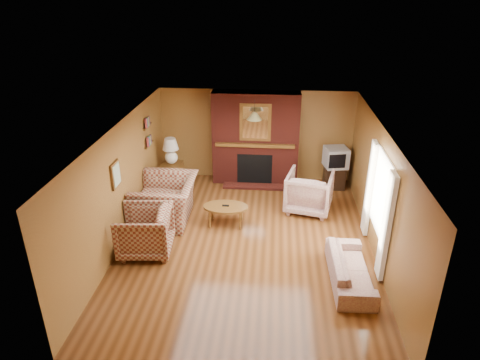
# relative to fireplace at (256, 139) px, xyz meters

# --- Properties ---
(floor) EXTENTS (6.50, 6.50, 0.00)m
(floor) POSITION_rel_fireplace_xyz_m (0.00, -2.98, -1.18)
(floor) COLOR #4D2910
(floor) RESTS_ON ground
(ceiling) EXTENTS (6.50, 6.50, 0.00)m
(ceiling) POSITION_rel_fireplace_xyz_m (0.00, -2.98, 1.22)
(ceiling) COLOR silver
(ceiling) RESTS_ON wall_back
(wall_back) EXTENTS (6.50, 0.00, 6.50)m
(wall_back) POSITION_rel_fireplace_xyz_m (0.00, 0.27, 0.02)
(wall_back) COLOR olive
(wall_back) RESTS_ON floor
(wall_front) EXTENTS (6.50, 0.00, 6.50)m
(wall_front) POSITION_rel_fireplace_xyz_m (0.00, -6.23, 0.02)
(wall_front) COLOR olive
(wall_front) RESTS_ON floor
(wall_left) EXTENTS (0.00, 6.50, 6.50)m
(wall_left) POSITION_rel_fireplace_xyz_m (-2.50, -2.98, 0.02)
(wall_left) COLOR olive
(wall_left) RESTS_ON floor
(wall_right) EXTENTS (0.00, 6.50, 6.50)m
(wall_right) POSITION_rel_fireplace_xyz_m (2.50, -2.98, 0.02)
(wall_right) COLOR olive
(wall_right) RESTS_ON floor
(fireplace) EXTENTS (2.20, 0.82, 2.40)m
(fireplace) POSITION_rel_fireplace_xyz_m (0.00, 0.00, 0.00)
(fireplace) COLOR #591A13
(fireplace) RESTS_ON floor
(window_right) EXTENTS (0.10, 1.85, 2.00)m
(window_right) POSITION_rel_fireplace_xyz_m (2.45, -3.18, -0.06)
(window_right) COLOR beige
(window_right) RESTS_ON wall_right
(bookshelf) EXTENTS (0.09, 0.55, 0.71)m
(bookshelf) POSITION_rel_fireplace_xyz_m (-2.44, -1.08, 0.48)
(bookshelf) COLOR brown
(bookshelf) RESTS_ON wall_left
(botanical_print) EXTENTS (0.05, 0.40, 0.50)m
(botanical_print) POSITION_rel_fireplace_xyz_m (-2.47, -3.28, 0.37)
(botanical_print) COLOR brown
(botanical_print) RESTS_ON wall_left
(pendant_light) EXTENTS (0.36, 0.36, 0.48)m
(pendant_light) POSITION_rel_fireplace_xyz_m (0.00, -0.68, 0.82)
(pendant_light) COLOR black
(pendant_light) RESTS_ON ceiling
(plaid_loveseat) EXTENTS (1.30, 1.48, 0.95)m
(plaid_loveseat) POSITION_rel_fireplace_xyz_m (-1.85, -2.22, -0.71)
(plaid_loveseat) COLOR #5F2619
(plaid_loveseat) RESTS_ON floor
(plaid_armchair) EXTENTS (1.10, 1.07, 0.92)m
(plaid_armchair) POSITION_rel_fireplace_xyz_m (-1.95, -3.49, -0.72)
(plaid_armchair) COLOR #5F2619
(plaid_armchair) RESTS_ON floor
(floral_sofa) EXTENTS (0.70, 1.71, 0.50)m
(floral_sofa) POSITION_rel_fireplace_xyz_m (1.90, -4.07, -0.93)
(floral_sofa) COLOR #BBB591
(floral_sofa) RESTS_ON floor
(floral_armchair) EXTENTS (1.20, 1.22, 0.93)m
(floral_armchair) POSITION_rel_fireplace_xyz_m (1.33, -1.49, -0.72)
(floral_armchair) COLOR #BBB591
(floral_armchair) RESTS_ON floor
(coffee_table) EXTENTS (0.97, 0.60, 0.47)m
(coffee_table) POSITION_rel_fireplace_xyz_m (-0.51, -2.31, -0.78)
(coffee_table) COLOR brown
(coffee_table) RESTS_ON floor
(side_table) EXTENTS (0.54, 0.54, 0.65)m
(side_table) POSITION_rel_fireplace_xyz_m (-2.10, -0.53, -0.85)
(side_table) COLOR brown
(side_table) RESTS_ON floor
(table_lamp) EXTENTS (0.41, 0.41, 0.67)m
(table_lamp) POSITION_rel_fireplace_xyz_m (-2.10, -0.53, -0.15)
(table_lamp) COLOR white
(table_lamp) RESTS_ON side_table
(tv_stand) EXTENTS (0.53, 0.49, 0.57)m
(tv_stand) POSITION_rel_fireplace_xyz_m (2.05, -0.18, -0.89)
(tv_stand) COLOR black
(tv_stand) RESTS_ON floor
(crt_tv) EXTENTS (0.64, 0.64, 0.51)m
(crt_tv) POSITION_rel_fireplace_xyz_m (2.05, -0.19, -0.35)
(crt_tv) COLOR #A4A6AC
(crt_tv) RESTS_ON tv_stand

